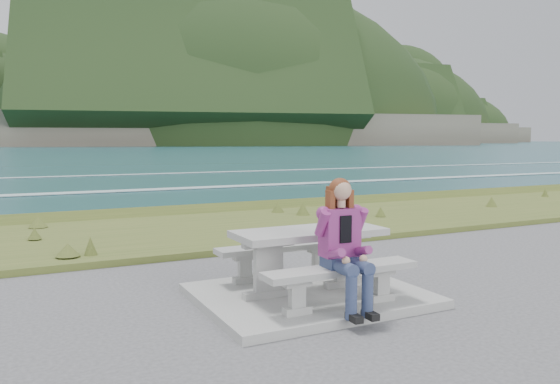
{
  "coord_description": "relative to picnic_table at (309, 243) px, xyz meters",
  "views": [
    {
      "loc": [
        -3.16,
        -5.56,
        1.92
      ],
      "look_at": [
        0.21,
        1.2,
        1.18
      ],
      "focal_mm": 35.0,
      "sensor_mm": 36.0,
      "label": 1
    }
  ],
  "objects": [
    {
      "name": "seated_woman",
      "position": [
        -0.02,
        -0.83,
        -0.06
      ],
      "size": [
        0.41,
        0.71,
        1.41
      ],
      "rotation": [
        0.0,
        0.0,
        -0.04
      ],
      "color": "navy",
      "rests_on": "concrete_slab"
    },
    {
      "name": "shore_drop",
      "position": [
        -0.0,
        7.9,
        -0.68
      ],
      "size": [
        160.0,
        0.8,
        2.2
      ],
      "primitive_type": "cube",
      "color": "brown",
      "rests_on": "ground"
    },
    {
      "name": "ocean",
      "position": [
        -0.0,
        25.09,
        -2.42
      ],
      "size": [
        1600.0,
        1600.0,
        0.09
      ],
      "color": "#20525B",
      "rests_on": "ground"
    },
    {
      "name": "bench_landward",
      "position": [
        0.0,
        -0.7,
        -0.23
      ],
      "size": [
        1.8,
        0.35,
        0.45
      ],
      "color": "gray",
      "rests_on": "concrete_slab"
    },
    {
      "name": "picnic_table",
      "position": [
        0.0,
        0.0,
        0.0
      ],
      "size": [
        1.8,
        0.75,
        0.75
      ],
      "color": "gray",
      "rests_on": "concrete_slab"
    },
    {
      "name": "headland_range",
      "position": [
        190.42,
        398.41,
        9.22
      ],
      "size": [
        729.83,
        363.95,
        185.29
      ],
      "color": "brown",
      "rests_on": "ground"
    },
    {
      "name": "bench_seaward",
      "position": [
        0.0,
        0.7,
        -0.23
      ],
      "size": [
        1.8,
        0.35,
        0.45
      ],
      "color": "gray",
      "rests_on": "concrete_slab"
    },
    {
      "name": "grass_verge",
      "position": [
        -0.0,
        5.0,
        -0.68
      ],
      "size": [
        160.0,
        4.5,
        0.22
      ],
      "primitive_type": "cube",
      "color": "#435A21",
      "rests_on": "ground"
    },
    {
      "name": "concrete_slab",
      "position": [
        -0.0,
        0.0,
        -0.63
      ],
      "size": [
        2.6,
        2.1,
        0.1
      ],
      "primitive_type": "cube",
      "color": "gray",
      "rests_on": "ground"
    }
  ]
}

